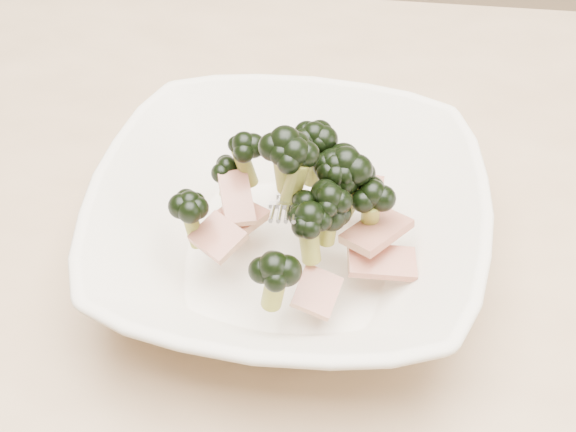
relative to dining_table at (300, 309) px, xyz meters
name	(u,v)px	position (x,y,z in m)	size (l,w,h in m)	color
dining_table	(300,309)	(0.00, 0.00, 0.00)	(1.20, 0.80, 0.75)	tan
broccoli_dish	(290,223)	(-0.01, -0.03, 0.14)	(0.32, 0.32, 0.14)	beige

